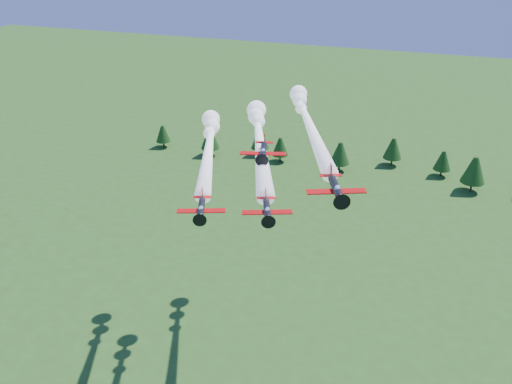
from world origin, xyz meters
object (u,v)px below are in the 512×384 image
(plane_left, at_px, (209,145))
(plane_right, at_px, (308,122))
(plane_slot, at_px, (263,151))
(plane_lead, at_px, (259,137))

(plane_left, distance_m, plane_right, 18.89)
(plane_left, relative_size, plane_slot, 5.35)
(plane_lead, bearing_deg, plane_right, 46.69)
(plane_lead, xyz_separation_m, plane_slot, (3.81, -9.87, 1.74))
(plane_lead, height_order, plane_left, plane_lead)
(plane_left, xyz_separation_m, plane_right, (16.33, 8.91, 3.26))
(plane_left, bearing_deg, plane_lead, -39.26)
(plane_right, height_order, plane_slot, plane_slot)
(plane_right, xyz_separation_m, plane_slot, (-1.66, -22.64, 2.80))
(plane_right, relative_size, plane_slot, 6.20)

